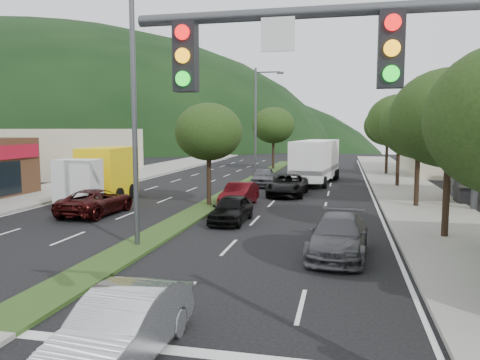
% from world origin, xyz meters
% --- Properties ---
extents(sidewalk_right, '(5.00, 90.00, 0.15)m').
position_xyz_m(sidewalk_right, '(12.50, 25.00, 0.07)').
color(sidewalk_right, gray).
rests_on(sidewalk_right, ground).
extents(sidewalk_left, '(6.00, 90.00, 0.15)m').
position_xyz_m(sidewalk_left, '(-13.00, 25.00, 0.07)').
color(sidewalk_left, gray).
rests_on(sidewalk_left, ground).
extents(median, '(1.60, 56.00, 0.12)m').
position_xyz_m(median, '(0.00, 28.00, 0.06)').
color(median, '#253D16').
rests_on(median, ground).
extents(traffic_signal, '(6.12, 0.40, 7.00)m').
position_xyz_m(traffic_signal, '(9.03, -1.54, 4.65)').
color(traffic_signal, '#47494C').
rests_on(traffic_signal, ground).
extents(bldg_left_far, '(9.00, 14.00, 4.60)m').
position_xyz_m(bldg_left_far, '(-19.00, 34.00, 2.30)').
color(bldg_left_far, beige).
rests_on(bldg_left_far, ground).
extents(bldg_right_far, '(10.00, 16.00, 5.20)m').
position_xyz_m(bldg_right_far, '(19.50, 44.00, 2.60)').
color(bldg_right_far, beige).
rests_on(bldg_right_far, ground).
extents(hill_far, '(176.00, 132.00, 82.00)m').
position_xyz_m(hill_far, '(-80.00, 110.00, 0.00)').
color(hill_far, black).
rests_on(hill_far, ground).
extents(tree_r_b, '(4.80, 4.80, 6.94)m').
position_xyz_m(tree_r_b, '(12.00, 12.00, 5.04)').
color(tree_r_b, black).
rests_on(tree_r_b, sidewalk_right).
extents(tree_r_c, '(4.40, 4.40, 6.48)m').
position_xyz_m(tree_r_c, '(12.00, 20.00, 4.75)').
color(tree_r_c, black).
rests_on(tree_r_c, sidewalk_right).
extents(tree_r_d, '(5.00, 5.00, 7.17)m').
position_xyz_m(tree_r_d, '(12.00, 30.00, 5.18)').
color(tree_r_d, black).
rests_on(tree_r_d, sidewalk_right).
extents(tree_r_e, '(4.60, 4.60, 6.71)m').
position_xyz_m(tree_r_e, '(12.00, 40.00, 4.89)').
color(tree_r_e, black).
rests_on(tree_r_e, sidewalk_right).
extents(tree_med_near, '(4.00, 4.00, 6.02)m').
position_xyz_m(tree_med_near, '(0.00, 18.00, 4.43)').
color(tree_med_near, black).
rests_on(tree_med_near, median).
extents(tree_med_far, '(4.80, 4.80, 6.94)m').
position_xyz_m(tree_med_far, '(0.00, 44.00, 5.01)').
color(tree_med_far, black).
rests_on(tree_med_far, median).
extents(streetlight_near, '(2.60, 0.25, 10.00)m').
position_xyz_m(streetlight_near, '(0.21, 8.00, 5.58)').
color(streetlight_near, '#47494C').
rests_on(streetlight_near, ground).
extents(streetlight_mid, '(2.60, 0.25, 10.00)m').
position_xyz_m(streetlight_mid, '(0.21, 33.00, 5.58)').
color(streetlight_mid, '#47494C').
rests_on(streetlight_mid, ground).
extents(sedan_silver, '(1.60, 4.34, 1.42)m').
position_xyz_m(sedan_silver, '(3.60, -0.45, 0.71)').
color(sedan_silver, '#B4B7BD').
rests_on(sedan_silver, ground).
extents(suv_maroon, '(2.51, 5.12, 1.40)m').
position_xyz_m(suv_maroon, '(-5.17, 14.06, 0.70)').
color(suv_maroon, black).
rests_on(suv_maroon, ground).
extents(car_queue_a, '(1.70, 4.01, 1.35)m').
position_xyz_m(car_queue_a, '(2.44, 13.55, 0.68)').
color(car_queue_a, black).
rests_on(car_queue_a, ground).
extents(car_queue_b, '(2.38, 5.13, 1.45)m').
position_xyz_m(car_queue_b, '(7.69, 8.55, 0.72)').
color(car_queue_b, '#4A494E').
rests_on(car_queue_b, ground).
extents(car_queue_c, '(1.72, 4.29, 1.39)m').
position_xyz_m(car_queue_c, '(1.73, 18.55, 0.69)').
color(car_queue_c, '#540E13').
rests_on(car_queue_c, ground).
extents(car_queue_d, '(2.58, 5.35, 1.47)m').
position_xyz_m(car_queue_d, '(4.06, 23.55, 0.73)').
color(car_queue_d, black).
rests_on(car_queue_d, ground).
extents(car_queue_e, '(2.22, 4.66, 1.54)m').
position_xyz_m(car_queue_e, '(1.50, 28.55, 0.77)').
color(car_queue_e, '#535459').
rests_on(car_queue_e, ground).
extents(car_queue_f, '(2.53, 5.02, 1.40)m').
position_xyz_m(car_queue_f, '(5.05, 35.09, 0.70)').
color(car_queue_f, black).
rests_on(car_queue_f, ground).
extents(box_truck, '(3.01, 7.04, 3.41)m').
position_xyz_m(box_truck, '(-7.10, 18.27, 1.61)').
color(box_truck, silver).
rests_on(box_truck, ground).
extents(motorhome, '(3.93, 9.70, 3.62)m').
position_xyz_m(motorhome, '(5.50, 31.56, 1.93)').
color(motorhome, white).
rests_on(motorhome, ground).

